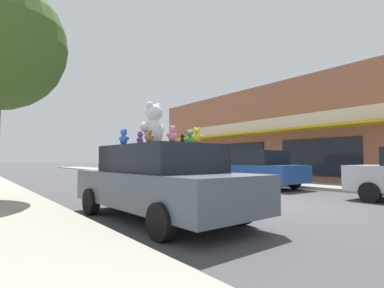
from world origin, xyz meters
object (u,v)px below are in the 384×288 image
(plush_art_car, at_px, (160,181))
(teddy_bear_brown, at_px, (149,136))
(teddy_bear_yellow, at_px, (197,136))
(parked_car_far_center, at_px, (255,169))
(teddy_bear_pink, at_px, (172,134))
(teddy_bear_giant, at_px, (153,125))
(teddy_bear_blue, at_px, (124,137))
(teddy_bear_green, at_px, (190,139))
(teddy_bear_red, at_px, (173,140))
(teddy_bear_black, at_px, (182,140))
(teddy_bear_purple, at_px, (140,139))

(plush_art_car, relative_size, teddy_bear_brown, 18.57)
(plush_art_car, xyz_separation_m, teddy_bear_yellow, (0.22, -1.01, 0.91))
(parked_car_far_center, bearing_deg, teddy_bear_brown, -151.30)
(plush_art_car, bearing_deg, teddy_bear_pink, -113.14)
(parked_car_far_center, bearing_deg, teddy_bear_giant, -155.90)
(teddy_bear_blue, bearing_deg, teddy_bear_giant, -120.52)
(teddy_bear_giant, xyz_separation_m, teddy_bear_pink, (-0.49, -1.52, -0.33))
(teddy_bear_pink, xyz_separation_m, teddy_bear_green, (1.10, 0.93, 0.02))
(plush_art_car, bearing_deg, parked_car_far_center, 24.37)
(teddy_bear_red, xyz_separation_m, teddy_bear_green, (0.30, -0.25, 0.04))
(teddy_bear_pink, xyz_separation_m, teddy_bear_blue, (-0.18, 1.61, 0.03))
(teddy_bear_red, distance_m, teddy_bear_black, 0.62)
(teddy_bear_yellow, height_order, teddy_bear_blue, teddy_bear_blue)
(teddy_bear_red, distance_m, teddy_bear_purple, 0.72)
(teddy_bear_purple, xyz_separation_m, teddy_bear_blue, (-0.32, 0.13, 0.02))
(teddy_bear_brown, xyz_separation_m, teddy_bear_purple, (0.37, 1.07, 0.03))
(teddy_bear_yellow, distance_m, parked_car_far_center, 8.39)
(teddy_bear_giant, distance_m, teddy_bear_black, 1.02)
(teddy_bear_green, bearing_deg, teddy_bear_pink, 88.52)
(teddy_bear_giant, height_order, teddy_bear_black, teddy_bear_giant)
(teddy_bear_brown, height_order, teddy_bear_pink, teddy_bear_pink)
(teddy_bear_purple, bearing_deg, teddy_bear_black, 83.17)
(plush_art_car, distance_m, teddy_bear_green, 1.16)
(teddy_bear_purple, distance_m, teddy_bear_green, 1.11)
(teddy_bear_giant, relative_size, teddy_bear_red, 3.97)
(parked_car_far_center, bearing_deg, teddy_bear_black, -149.40)
(teddy_bear_brown, relative_size, teddy_bear_blue, 0.71)
(teddy_bear_black, height_order, teddy_bear_yellow, teddy_bear_yellow)
(plush_art_car, bearing_deg, teddy_bear_green, -16.85)
(teddy_bear_giant, height_order, parked_car_far_center, teddy_bear_giant)
(teddy_bear_green, relative_size, teddy_bear_blue, 0.95)
(teddy_bear_yellow, bearing_deg, teddy_bear_black, -37.41)
(teddy_bear_giant, xyz_separation_m, teddy_bear_blue, (-0.68, 0.09, -0.31))
(teddy_bear_red, relative_size, teddy_bear_black, 1.17)
(teddy_bear_blue, bearing_deg, parked_car_far_center, -91.11)
(teddy_bear_brown, bearing_deg, plush_art_car, -117.41)
(teddy_bear_green, distance_m, parked_car_far_center, 7.56)
(plush_art_car, xyz_separation_m, teddy_bear_brown, (-0.65, -0.70, 0.88))
(teddy_bear_black, xyz_separation_m, teddy_bear_pink, (-0.64, -0.58, 0.04))
(teddy_bear_brown, bearing_deg, teddy_bear_blue, -76.48)
(teddy_bear_blue, bearing_deg, teddy_bear_red, -136.40)
(teddy_bear_black, xyz_separation_m, teddy_bear_yellow, (0.01, -0.48, 0.05))
(teddy_bear_giant, distance_m, teddy_bear_red, 0.58)
(plush_art_car, relative_size, teddy_bear_black, 22.17)
(teddy_bear_black, height_order, teddy_bear_pink, teddy_bear_pink)
(plush_art_car, height_order, teddy_bear_black, teddy_bear_black)
(teddy_bear_pink, bearing_deg, teddy_bear_purple, -100.66)
(teddy_bear_brown, bearing_deg, teddy_bear_purple, -93.37)
(teddy_bear_brown, bearing_deg, teddy_bear_green, -143.06)
(teddy_bear_black, bearing_deg, teddy_bear_giant, -115.01)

